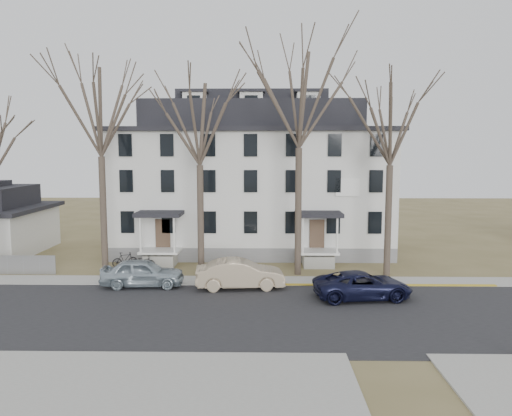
{
  "coord_description": "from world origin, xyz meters",
  "views": [
    {
      "loc": [
        -1.08,
        -20.51,
        7.64
      ],
      "look_at": [
        -1.57,
        9.0,
        4.24
      ],
      "focal_mm": 35.0,
      "sensor_mm": 36.0,
      "label": 1
    }
  ],
  "objects_px": {
    "tree_mid_right": "(391,118)",
    "boarding_house": "(252,180)",
    "bicycle_right": "(125,260)",
    "tree_mid_left": "(199,118)",
    "tree_center": "(299,92)",
    "car_tan": "(240,275)",
    "bicycle_left": "(143,262)",
    "tree_far_left": "(100,105)",
    "car_navy": "(363,286)",
    "car_silver": "(143,273)"
  },
  "relations": [
    {
      "from": "car_tan",
      "to": "bicycle_right",
      "type": "bearing_deg",
      "value": 52.52
    },
    {
      "from": "tree_mid_left",
      "to": "car_tan",
      "type": "distance_m",
      "value": 9.75
    },
    {
      "from": "tree_mid_right",
      "to": "boarding_house",
      "type": "bearing_deg",
      "value": 136.19
    },
    {
      "from": "tree_mid_right",
      "to": "bicycle_right",
      "type": "distance_m",
      "value": 19.11
    },
    {
      "from": "tree_center",
      "to": "car_silver",
      "type": "relative_size",
      "value": 3.2
    },
    {
      "from": "bicycle_right",
      "to": "tree_far_left",
      "type": "bearing_deg",
      "value": 128.43
    },
    {
      "from": "tree_mid_left",
      "to": "bicycle_right",
      "type": "bearing_deg",
      "value": 162.91
    },
    {
      "from": "tree_mid_left",
      "to": "bicycle_left",
      "type": "relative_size",
      "value": 7.75
    },
    {
      "from": "tree_center",
      "to": "boarding_house",
      "type": "bearing_deg",
      "value": 110.2
    },
    {
      "from": "car_tan",
      "to": "car_navy",
      "type": "distance_m",
      "value": 6.67
    },
    {
      "from": "tree_mid_right",
      "to": "bicycle_right",
      "type": "xyz_separation_m",
      "value": [
        -16.72,
        1.61,
        -9.11
      ]
    },
    {
      "from": "boarding_house",
      "to": "car_navy",
      "type": "bearing_deg",
      "value": -65.67
    },
    {
      "from": "boarding_house",
      "to": "tree_mid_left",
      "type": "relative_size",
      "value": 1.63
    },
    {
      "from": "car_tan",
      "to": "boarding_house",
      "type": "bearing_deg",
      "value": -7.3
    },
    {
      "from": "tree_far_left",
      "to": "car_navy",
      "type": "relative_size",
      "value": 2.73
    },
    {
      "from": "car_tan",
      "to": "bicycle_left",
      "type": "relative_size",
      "value": 2.98
    },
    {
      "from": "car_navy",
      "to": "bicycle_left",
      "type": "distance_m",
      "value": 14.52
    },
    {
      "from": "car_silver",
      "to": "car_tan",
      "type": "distance_m",
      "value": 5.51
    },
    {
      "from": "tree_center",
      "to": "bicycle_left",
      "type": "height_order",
      "value": "tree_center"
    },
    {
      "from": "tree_mid_left",
      "to": "bicycle_right",
      "type": "distance_m",
      "value": 10.62
    },
    {
      "from": "boarding_house",
      "to": "tree_mid_left",
      "type": "bearing_deg",
      "value": -110.2
    },
    {
      "from": "boarding_house",
      "to": "car_tan",
      "type": "relative_size",
      "value": 4.24
    },
    {
      "from": "car_tan",
      "to": "car_navy",
      "type": "relative_size",
      "value": 0.98
    },
    {
      "from": "bicycle_left",
      "to": "tree_mid_left",
      "type": "bearing_deg",
      "value": -100.59
    },
    {
      "from": "tree_mid_left",
      "to": "car_tan",
      "type": "height_order",
      "value": "tree_mid_left"
    },
    {
      "from": "car_tan",
      "to": "tree_mid_right",
      "type": "bearing_deg",
      "value": -74.83
    },
    {
      "from": "boarding_house",
      "to": "tree_mid_right",
      "type": "distance_m",
      "value": 12.51
    },
    {
      "from": "tree_far_left",
      "to": "car_tan",
      "type": "height_order",
      "value": "tree_far_left"
    },
    {
      "from": "tree_mid_right",
      "to": "bicycle_left",
      "type": "height_order",
      "value": "tree_mid_right"
    },
    {
      "from": "tree_mid_left",
      "to": "tree_mid_right",
      "type": "distance_m",
      "value": 11.5
    },
    {
      "from": "tree_far_left",
      "to": "tree_center",
      "type": "relative_size",
      "value": 0.93
    },
    {
      "from": "tree_mid_left",
      "to": "bicycle_left",
      "type": "bearing_deg",
      "value": 160.76
    },
    {
      "from": "bicycle_right",
      "to": "tree_center",
      "type": "bearing_deg",
      "value": -123.79
    },
    {
      "from": "tree_mid_right",
      "to": "car_tan",
      "type": "height_order",
      "value": "tree_mid_right"
    },
    {
      "from": "boarding_house",
      "to": "tree_center",
      "type": "distance_m",
      "value": 10.39
    },
    {
      "from": "tree_center",
      "to": "bicycle_right",
      "type": "relative_size",
      "value": 8.98
    },
    {
      "from": "car_silver",
      "to": "tree_mid_right",
      "type": "bearing_deg",
      "value": -81.28
    },
    {
      "from": "bicycle_left",
      "to": "bicycle_right",
      "type": "xyz_separation_m",
      "value": [
        -1.26,
        0.22,
        0.06
      ]
    },
    {
      "from": "bicycle_left",
      "to": "car_navy",
      "type": "bearing_deg",
      "value": -108.02
    },
    {
      "from": "tree_center",
      "to": "tree_mid_right",
      "type": "height_order",
      "value": "tree_center"
    },
    {
      "from": "tree_far_left",
      "to": "bicycle_right",
      "type": "bearing_deg",
      "value": 64.08
    },
    {
      "from": "tree_mid_left",
      "to": "tree_mid_right",
      "type": "xyz_separation_m",
      "value": [
        11.5,
        0.0,
        0.0
      ]
    },
    {
      "from": "boarding_house",
      "to": "car_navy",
      "type": "xyz_separation_m",
      "value": [
        6.01,
        -13.28,
        -4.68
      ]
    },
    {
      "from": "tree_mid_right",
      "to": "car_navy",
      "type": "xyz_separation_m",
      "value": [
        -2.49,
        -5.13,
        -8.9
      ]
    },
    {
      "from": "bicycle_right",
      "to": "car_navy",
      "type": "bearing_deg",
      "value": -140.99
    },
    {
      "from": "car_navy",
      "to": "bicycle_left",
      "type": "height_order",
      "value": "car_navy"
    },
    {
      "from": "bicycle_left",
      "to": "tree_center",
      "type": "bearing_deg",
      "value": -89.26
    },
    {
      "from": "tree_center",
      "to": "car_tan",
      "type": "bearing_deg",
      "value": -135.79
    },
    {
      "from": "tree_mid_right",
      "to": "bicycle_right",
      "type": "height_order",
      "value": "tree_mid_right"
    },
    {
      "from": "boarding_house",
      "to": "bicycle_left",
      "type": "distance_m",
      "value": 10.9
    }
  ]
}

